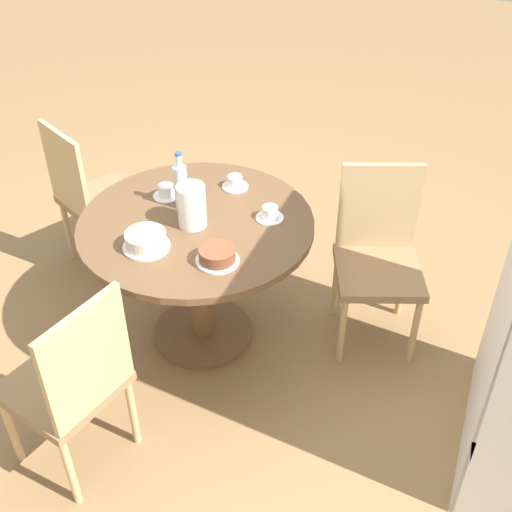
% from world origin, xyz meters
% --- Properties ---
extents(ground_plane, '(14.00, 14.00, 0.00)m').
position_xyz_m(ground_plane, '(0.00, 0.00, 0.00)').
color(ground_plane, '#937047').
extents(dining_table, '(1.12, 1.12, 0.74)m').
position_xyz_m(dining_table, '(0.00, 0.00, 0.57)').
color(dining_table, brown).
rests_on(dining_table, ground_plane).
extents(chair_a, '(0.56, 0.56, 0.94)m').
position_xyz_m(chair_a, '(-0.33, -0.83, 0.49)').
color(chair_a, tan).
rests_on(chair_a, ground_plane).
extents(chair_b, '(0.50, 0.50, 0.94)m').
position_xyz_m(chair_b, '(0.89, -0.13, 0.49)').
color(chair_b, tan).
rests_on(chair_b, ground_plane).
extents(chair_c, '(0.54, 0.54, 0.94)m').
position_xyz_m(chair_c, '(-0.39, 0.81, 0.49)').
color(chair_c, tan).
rests_on(chair_c, ground_plane).
extents(coffee_pot, '(0.13, 0.13, 0.25)m').
position_xyz_m(coffee_pot, '(0.03, 0.00, 0.85)').
color(coffee_pot, white).
rests_on(coffee_pot, dining_table).
extents(water_bottle, '(0.07, 0.07, 0.29)m').
position_xyz_m(water_bottle, '(-0.09, -0.12, 0.86)').
color(water_bottle, silver).
rests_on(water_bottle, dining_table).
extents(cake_main, '(0.21, 0.21, 0.08)m').
position_xyz_m(cake_main, '(0.27, -0.11, 0.78)').
color(cake_main, white).
rests_on(cake_main, dining_table).
extents(cake_second, '(0.19, 0.19, 0.07)m').
position_xyz_m(cake_second, '(0.24, 0.22, 0.77)').
color(cake_second, white).
rests_on(cake_second, dining_table).
extents(cup_a, '(0.13, 0.13, 0.07)m').
position_xyz_m(cup_a, '(-0.14, -0.23, 0.76)').
color(cup_a, silver).
rests_on(cup_a, dining_table).
extents(cup_b, '(0.13, 0.13, 0.07)m').
position_xyz_m(cup_b, '(-0.15, 0.32, 0.76)').
color(cup_b, silver).
rests_on(cup_b, dining_table).
extents(cup_c, '(0.13, 0.13, 0.07)m').
position_xyz_m(cup_c, '(-0.35, 0.05, 0.76)').
color(cup_c, silver).
rests_on(cup_c, dining_table).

